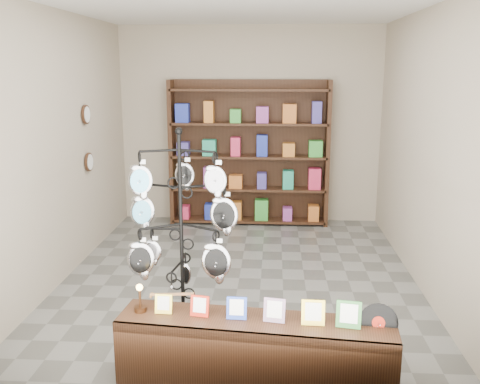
% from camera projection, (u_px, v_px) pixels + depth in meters
% --- Properties ---
extents(ground, '(5.00, 5.00, 0.00)m').
position_uv_depth(ground, '(239.00, 278.00, 6.17)').
color(ground, slate).
rests_on(ground, ground).
extents(room_envelope, '(5.00, 5.00, 5.00)m').
position_uv_depth(room_envelope, '(239.00, 117.00, 5.75)').
color(room_envelope, '#AA9F89').
rests_on(room_envelope, ground).
extents(display_tree, '(0.98, 0.81, 1.91)m').
position_uv_depth(display_tree, '(181.00, 224.00, 4.43)').
color(display_tree, black).
rests_on(display_tree, ground).
extents(front_shelf, '(2.13, 0.64, 0.74)m').
position_uv_depth(front_shelf, '(255.00, 351.00, 4.08)').
color(front_shelf, black).
rests_on(front_shelf, ground).
extents(back_shelving, '(2.42, 0.36, 2.20)m').
position_uv_depth(back_shelving, '(249.00, 158.00, 8.16)').
color(back_shelving, black).
rests_on(back_shelving, ground).
extents(wall_clocks, '(0.03, 0.24, 0.84)m').
position_uv_depth(wall_clocks, '(87.00, 138.00, 6.73)').
color(wall_clocks, black).
rests_on(wall_clocks, ground).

